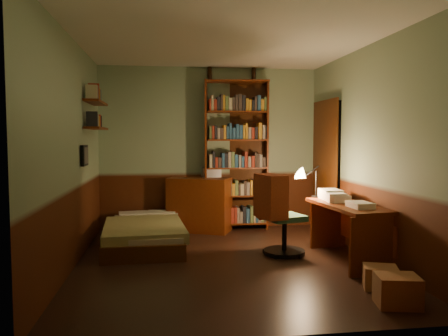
{
  "coord_description": "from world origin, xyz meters",
  "views": [
    {
      "loc": [
        -0.72,
        -5.05,
        1.47
      ],
      "look_at": [
        0.0,
        0.25,
        1.1
      ],
      "focal_mm": 35.0,
      "sensor_mm": 36.0,
      "label": 1
    }
  ],
  "objects": [
    {
      "name": "floor",
      "position": [
        0.0,
        0.0,
        -0.01
      ],
      "size": [
        3.5,
        4.0,
        0.02
      ],
      "primitive_type": "cube",
      "color": "black",
      "rests_on": "ground"
    },
    {
      "name": "ceiling",
      "position": [
        0.0,
        0.0,
        2.61
      ],
      "size": [
        3.5,
        4.0,
        0.02
      ],
      "primitive_type": "cube",
      "color": "silver",
      "rests_on": "wall_back"
    },
    {
      "name": "wall_back",
      "position": [
        0.0,
        2.01,
        1.3
      ],
      "size": [
        3.5,
        0.02,
        2.6
      ],
      "primitive_type": "cube",
      "color": "gray",
      "rests_on": "ground"
    },
    {
      "name": "wall_left",
      "position": [
        -1.76,
        0.0,
        1.3
      ],
      "size": [
        0.02,
        4.0,
        2.6
      ],
      "primitive_type": "cube",
      "color": "gray",
      "rests_on": "ground"
    },
    {
      "name": "wall_right",
      "position": [
        1.76,
        0.0,
        1.3
      ],
      "size": [
        0.02,
        4.0,
        2.6
      ],
      "primitive_type": "cube",
      "color": "gray",
      "rests_on": "ground"
    },
    {
      "name": "wall_front",
      "position": [
        0.0,
        -2.01,
        1.3
      ],
      "size": [
        3.5,
        0.02,
        2.6
      ],
      "primitive_type": "cube",
      "color": "gray",
      "rests_on": "ground"
    },
    {
      "name": "doorway",
      "position": [
        1.72,
        1.3,
        1.0
      ],
      "size": [
        0.06,
        0.9,
        2.0
      ],
      "primitive_type": "cube",
      "color": "black",
      "rests_on": "ground"
    },
    {
      "name": "door_trim",
      "position": [
        1.69,
        1.3,
        1.0
      ],
      "size": [
        0.02,
        0.98,
        2.08
      ],
      "primitive_type": "cube",
      "color": "#3D1C08",
      "rests_on": "ground"
    },
    {
      "name": "bed",
      "position": [
        -1.0,
        0.97,
        0.27
      ],
      "size": [
        1.03,
        1.87,
        0.55
      ],
      "primitive_type": "cube",
      "rotation": [
        0.0,
        0.0,
        0.03
      ],
      "color": "olive",
      "rests_on": "ground"
    },
    {
      "name": "dresser",
      "position": [
        -0.18,
        1.76,
        0.42
      ],
      "size": [
        1.06,
        0.81,
        0.84
      ],
      "primitive_type": "cube",
      "rotation": [
        0.0,
        0.0,
        -0.41
      ],
      "color": "#56200A",
      "rests_on": "ground"
    },
    {
      "name": "mini_stereo",
      "position": [
        0.01,
        1.89,
        0.92
      ],
      "size": [
        0.31,
        0.24,
        0.16
      ],
      "primitive_type": "cube",
      "rotation": [
        0.0,
        0.0,
        0.05
      ],
      "color": "#B2B2B7",
      "rests_on": "dresser"
    },
    {
      "name": "bookshelf",
      "position": [
        0.42,
        1.85,
        1.19
      ],
      "size": [
        1.05,
        0.44,
        2.38
      ],
      "primitive_type": "cube",
      "rotation": [
        0.0,
        0.0,
        -0.13
      ],
      "color": "#56200A",
      "rests_on": "ground"
    },
    {
      "name": "bottle_left",
      "position": [
        0.0,
        1.96,
        2.51
      ],
      "size": [
        0.09,
        0.09,
        0.26
      ],
      "primitive_type": "cylinder",
      "rotation": [
        0.0,
        0.0,
        -0.41
      ],
      "color": "black",
      "rests_on": "bookshelf"
    },
    {
      "name": "bottle_right",
      "position": [
        0.72,
        1.96,
        2.51
      ],
      "size": [
        0.08,
        0.08,
        0.27
      ],
      "primitive_type": "cylinder",
      "rotation": [
        0.0,
        0.0,
        -0.17
      ],
      "color": "black",
      "rests_on": "bookshelf"
    },
    {
      "name": "desk",
      "position": [
        1.44,
        -0.13,
        0.34
      ],
      "size": [
        0.65,
        1.32,
        0.68
      ],
      "primitive_type": "cube",
      "rotation": [
        0.0,
        0.0,
        0.1
      ],
      "color": "#56200A",
      "rests_on": "ground"
    },
    {
      "name": "paper_stack",
      "position": [
        1.39,
        0.29,
        0.74
      ],
      "size": [
        0.25,
        0.33,
        0.13
      ],
      "primitive_type": "cube",
      "rotation": [
        0.0,
        0.0,
        -0.03
      ],
      "color": "silver",
      "rests_on": "desk"
    },
    {
      "name": "desk_lamp",
      "position": [
        1.27,
        0.5,
        0.96
      ],
      "size": [
        0.18,
        0.18,
        0.57
      ],
      "primitive_type": "cone",
      "rotation": [
        0.0,
        0.0,
        0.09
      ],
      "color": "black",
      "rests_on": "desk"
    },
    {
      "name": "office_chair",
      "position": [
        0.77,
        0.23,
        0.52
      ],
      "size": [
        0.62,
        0.58,
        1.04
      ],
      "primitive_type": "cube",
      "rotation": [
        0.0,
        0.0,
        0.27
      ],
      "color": "#356544",
      "rests_on": "ground"
    },
    {
      "name": "red_jacket",
      "position": [
        0.87,
        0.08,
        1.31
      ],
      "size": [
        0.38,
        0.51,
        0.54
      ],
      "primitive_type": "cube",
      "rotation": [
        0.0,
        0.0,
        -0.32
      ],
      "color": "#9E3C1F",
      "rests_on": "office_chair"
    },
    {
      "name": "wall_shelf_lower",
      "position": [
        -1.64,
        1.1,
        1.6
      ],
      "size": [
        0.2,
        0.9,
        0.03
      ],
      "primitive_type": "cube",
      "color": "#56200A",
      "rests_on": "wall_left"
    },
    {
      "name": "wall_shelf_upper",
      "position": [
        -1.64,
        1.1,
        1.95
      ],
      "size": [
        0.2,
        0.9,
        0.03
      ],
      "primitive_type": "cube",
      "color": "#56200A",
      "rests_on": "wall_left"
    },
    {
      "name": "framed_picture",
      "position": [
        -1.72,
        0.6,
        1.25
      ],
      "size": [
        0.04,
        0.32,
        0.26
      ],
      "primitive_type": "cube",
      "color": "black",
      "rests_on": "wall_left"
    },
    {
      "name": "cardboard_box_a",
      "position": [
        1.29,
        -1.56,
        0.13
      ],
      "size": [
        0.41,
        0.35,
        0.27
      ],
      "primitive_type": "cube",
      "rotation": [
        0.0,
        0.0,
        -0.2
      ],
      "color": "brown",
      "rests_on": "ground"
    },
    {
      "name": "cardboard_box_b",
      "position": [
        1.35,
        -1.12,
        0.11
      ],
      "size": [
        0.38,
        0.35,
        0.22
      ],
      "primitive_type": "cube",
      "rotation": [
        0.0,
        0.0,
        -0.33
      ],
      "color": "brown",
      "rests_on": "ground"
    }
  ]
}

